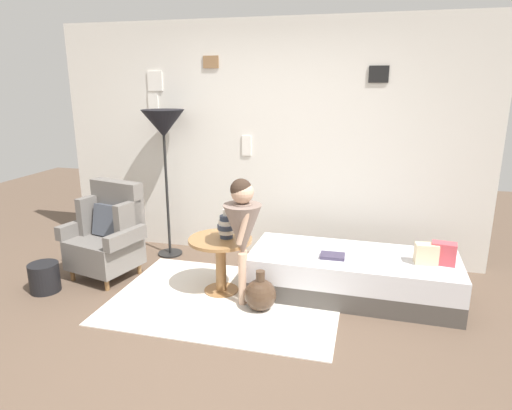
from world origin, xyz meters
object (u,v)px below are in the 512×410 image
(side_table, at_px, (221,253))
(book_on_daybed, at_px, (333,256))
(daybed, at_px, (352,275))
(person_child, at_px, (242,225))
(vase_striped, at_px, (226,226))
(magazine_basket, at_px, (44,277))
(floor_lamp, at_px, (163,128))
(armchair, at_px, (108,235))
(demijohn_near, at_px, (260,294))

(side_table, height_order, book_on_daybed, side_table)
(daybed, distance_m, person_child, 1.17)
(daybed, distance_m, side_table, 1.25)
(vase_striped, height_order, book_on_daybed, vase_striped)
(vase_striped, bearing_deg, magazine_basket, -165.38)
(person_child, relative_size, magazine_basket, 4.13)
(book_on_daybed, relative_size, magazine_basket, 0.79)
(side_table, relative_size, magazine_basket, 2.13)
(floor_lamp, distance_m, book_on_daybed, 2.28)
(magazine_basket, bearing_deg, daybed, 13.13)
(vase_striped, bearing_deg, side_table, -150.85)
(person_child, height_order, book_on_daybed, person_child)
(armchair, distance_m, demijohn_near, 1.75)
(vase_striped, relative_size, demijohn_near, 0.75)
(armchair, relative_size, magazine_basket, 3.46)
(person_child, bearing_deg, demijohn_near, -27.22)
(magazine_basket, bearing_deg, demijohn_near, 4.42)
(daybed, height_order, magazine_basket, daybed)
(book_on_daybed, height_order, demijohn_near, book_on_daybed)
(daybed, relative_size, side_table, 3.21)
(vase_striped, height_order, person_child, person_child)
(side_table, height_order, floor_lamp, floor_lamp)
(daybed, distance_m, floor_lamp, 2.51)
(book_on_daybed, xyz_separation_m, demijohn_near, (-0.58, -0.39, -0.27))
(armchair, xyz_separation_m, book_on_daybed, (2.27, 0.05, -0.02))
(floor_lamp, height_order, demijohn_near, floor_lamp)
(armchair, bearing_deg, person_child, -9.28)
(armchair, relative_size, vase_striped, 3.51)
(book_on_daybed, bearing_deg, side_table, -172.37)
(daybed, bearing_deg, vase_striped, -169.08)
(daybed, xyz_separation_m, book_on_daybed, (-0.18, -0.11, 0.22))
(side_table, relative_size, demijohn_near, 1.62)
(armchair, height_order, vase_striped, armchair)
(armchair, xyz_separation_m, vase_striped, (1.29, -0.06, 0.22))
(book_on_daybed, distance_m, magazine_basket, 2.74)
(daybed, relative_size, book_on_daybed, 8.72)
(daybed, bearing_deg, demijohn_near, -146.53)
(armchair, height_order, book_on_daybed, armchair)
(floor_lamp, bearing_deg, armchair, -117.09)
(armchair, height_order, person_child, person_child)
(magazine_basket, bearing_deg, armchair, 51.30)
(floor_lamp, bearing_deg, side_table, -40.75)
(daybed, height_order, person_child, person_child)
(vase_striped, relative_size, magazine_basket, 0.99)
(floor_lamp, relative_size, demijohn_near, 4.51)
(vase_striped, relative_size, floor_lamp, 0.17)
(floor_lamp, distance_m, demijohn_near, 2.14)
(person_child, xyz_separation_m, demijohn_near, (0.19, -0.10, -0.60))
(book_on_daybed, bearing_deg, floor_lamp, 161.83)
(book_on_daybed, distance_m, demijohn_near, 0.75)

